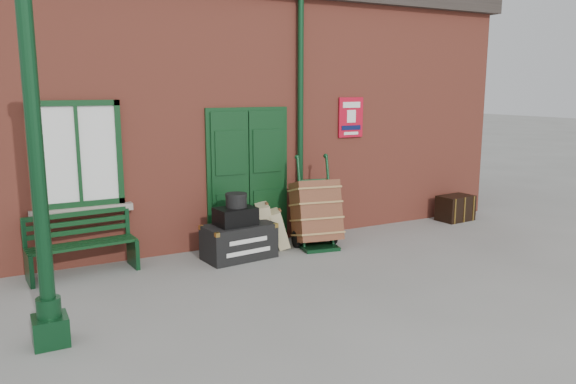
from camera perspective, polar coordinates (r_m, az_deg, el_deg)
ground at (r=8.31m, az=2.10°, el=-7.46°), size 80.00×80.00×0.00m
station_building at (r=11.07m, az=-7.05°, el=8.38°), size 10.30×4.30×4.36m
canopy_column at (r=5.95m, az=-23.83°, el=-1.62°), size 0.34×0.34×3.61m
bench at (r=8.33m, az=-20.27°, el=-4.83°), size 1.48×0.57×0.90m
houdini_trunk at (r=8.60m, az=-5.01°, el=-5.02°), size 1.12×0.69×0.53m
strongbox at (r=8.48m, az=-5.36°, el=-2.47°), size 0.62×0.48×0.26m
hatbox at (r=8.47m, az=-5.28°, el=-0.84°), size 0.35×0.35×0.21m
suitcase_back at (r=9.12m, az=-2.29°, el=-3.45°), size 0.46×0.58×0.73m
suitcase_front at (r=9.12m, az=-0.99°, el=-3.75°), size 0.46×0.54×0.63m
porter_trolley at (r=9.13m, az=2.87°, el=-2.12°), size 0.83×0.88×1.46m
dark_trunk at (r=11.48m, az=16.63°, el=-1.56°), size 0.72×0.50×0.49m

